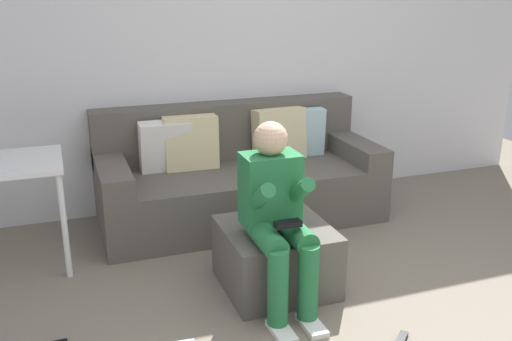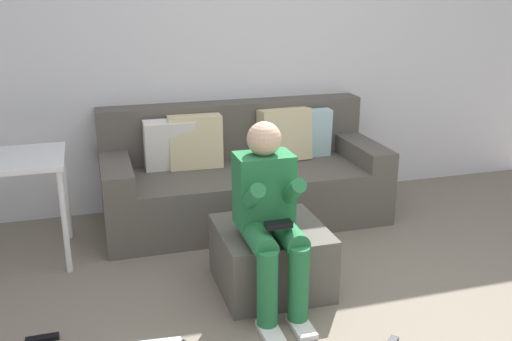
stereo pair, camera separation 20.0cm
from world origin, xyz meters
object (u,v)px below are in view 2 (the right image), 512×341
object	(u,v)px
ottoman	(271,257)
person_seated	(270,212)
remote_under_side_table	(42,338)
couch_sectional	(242,176)
side_table	(20,173)

from	to	relation	value
ottoman	person_seated	bearing A→B (deg)	-110.76
ottoman	remote_under_side_table	size ratio (longest dim) A/B	3.76
person_seated	couch_sectional	bearing A→B (deg)	81.53
person_seated	remote_under_side_table	xyz separation A→B (m)	(-1.20, -0.01, -0.55)
remote_under_side_table	person_seated	bearing A→B (deg)	-0.24
couch_sectional	side_table	world-z (taller)	couch_sectional
couch_sectional	side_table	distance (m)	1.57
person_seated	side_table	distance (m)	1.65
couch_sectional	ottoman	size ratio (longest dim) A/B	3.39
couch_sectional	ottoman	xyz separation A→B (m)	(-0.12, -1.10, -0.13)
remote_under_side_table	ottoman	bearing A→B (deg)	7.83
couch_sectional	person_seated	distance (m)	1.32
side_table	couch_sectional	bearing A→B (deg)	11.47
ottoman	couch_sectional	bearing A→B (deg)	83.66
person_seated	side_table	xyz separation A→B (m)	(-1.32, 0.98, 0.03)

